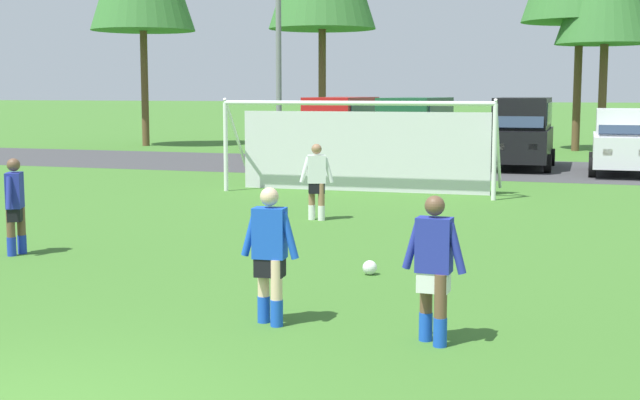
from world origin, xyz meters
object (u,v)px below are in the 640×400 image
Objects in this scene: player_winger_left at (15,207)px; parked_car_slot_left at (415,131)px; player_striker_near at (317,182)px; street_lamp at (284,67)px; parked_car_slot_center at (623,141)px; soccer_goal at (361,145)px; parked_car_slot_far_left at (341,128)px; player_winger_right at (434,270)px; parked_car_slot_center_left at (522,131)px; player_defender_far at (270,256)px; soccer_ball at (370,268)px.

parked_car_slot_left reaches higher than player_winger_left.
street_lamp is (-4.21, 9.15, 2.69)m from player_striker_near.
soccer_goal is at bearing -130.97° from parked_car_slot_center.
parked_car_slot_far_left is (-0.38, 19.80, 0.52)m from player_winger_left.
player_winger_right is 22.89m from parked_car_slot_center_left.
soccer_goal is 7.90m from parked_car_slot_left.
player_defender_far is (2.22, -8.25, 0.00)m from player_striker_near.
parked_car_slot_center_left is at bearing 36.59° from street_lamp.
player_striker_near is 0.34× the size of parked_car_slot_center_left.
player_winger_right is at bearing -77.06° from parked_car_slot_left.
soccer_goal is 11.23m from player_winger_left.
soccer_goal is 10.41m from parked_car_slot_center.
player_striker_near is 0.35× the size of parked_car_slot_center.
soccer_goal is 4.56× the size of player_striker_near.
player_defender_far is (-0.37, -3.12, 0.71)m from soccer_ball.
player_defender_far is at bearing -91.67° from parked_car_slot_center_left.
parked_car_slot_center is at bearing 84.53° from player_winger_right.
player_striker_near is at bearing -115.40° from parked_car_slot_center.
soccer_goal is at bearing 108.97° from player_winger_right.
parked_car_slot_center is (7.06, -0.04, -0.23)m from parked_car_slot_left.
parked_car_slot_center_left is at bearing 72.14° from player_winger_left.
parked_car_slot_far_left is 5.65m from street_lamp.
soccer_goal reaches higher than player_defender_far.
street_lamp is at bearing 110.26° from player_defender_far.
player_winger_right is 0.24× the size of street_lamp.
parked_car_slot_center is (4.07, 21.48, 0.29)m from player_defender_far.
player_winger_left is 0.34× the size of parked_car_slot_left.
player_winger_right is (1.99, -0.18, 0.00)m from player_defender_far.
soccer_ball is 3.75m from player_winger_right.
parked_car_slot_far_left is at bearing 105.13° from player_defender_far.
parked_car_slot_far_left reaches higher than player_winger_left.
parked_car_slot_left is at bearing 91.75° from soccer_goal.
player_defender_far is 0.34× the size of parked_car_slot_far_left.
soccer_ball is 5.79m from player_striker_near.
parked_car_slot_center_left is (3.41, 9.03, 0.05)m from soccer_goal.
soccer_goal is at bearing 106.57° from soccer_ball.
player_defender_far and player_winger_right have the same top height.
player_winger_left is at bearing -87.30° from street_lamp.
player_winger_left is at bearing 158.84° from player_winger_right.
player_winger_left is at bearing -117.70° from parked_car_slot_center.
player_defender_far is at bearing -100.73° from parked_car_slot_center.
street_lamp is at bearing -93.42° from parked_car_slot_far_left.
street_lamp reaches higher than soccer_ball.
soccer_goal is 5.42m from player_striker_near.
player_winger_left is (-3.52, -5.44, 0.00)m from player_striker_near.
parked_car_slot_left reaches higher than soccer_ball.
parked_car_slot_far_left is at bearing 105.18° from player_striker_near.
parked_car_slot_far_left is 0.72× the size of street_lamp.
parked_car_slot_center is at bearing 62.30° from player_winger_left.
parked_car_slot_center_left is at bearing 69.31° from soccer_goal.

